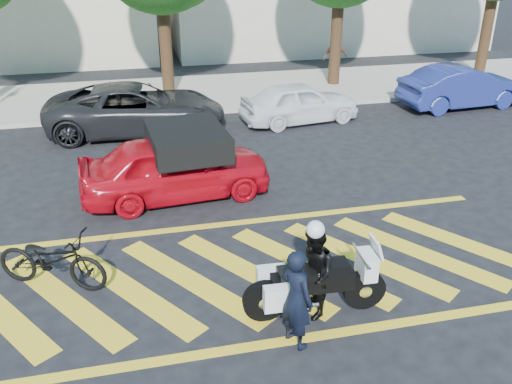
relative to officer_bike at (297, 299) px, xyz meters
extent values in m
plane|color=black|center=(-0.74, 1.95, -0.81)|extent=(90.00, 90.00, 0.00)
cube|color=#9E998E|center=(-0.74, 13.95, -0.74)|extent=(60.00, 5.00, 0.15)
cube|color=yellow|center=(-3.54, 1.95, -0.81)|extent=(2.43, 3.21, 0.01)
cube|color=yellow|center=(-2.44, 1.95, -0.81)|extent=(2.43, 3.21, 0.01)
cube|color=yellow|center=(-1.34, 1.95, -0.81)|extent=(2.43, 3.21, 0.01)
cube|color=yellow|center=(-0.24, 1.95, -0.81)|extent=(2.43, 3.21, 0.01)
cube|color=yellow|center=(0.86, 1.95, -0.81)|extent=(2.43, 3.21, 0.01)
cube|color=yellow|center=(1.96, 1.95, -0.81)|extent=(2.43, 3.21, 0.01)
cube|color=yellow|center=(3.06, 1.95, -0.81)|extent=(2.43, 3.21, 0.01)
cube|color=yellow|center=(4.16, 1.95, -0.81)|extent=(2.43, 3.21, 0.01)
cube|color=yellow|center=(-0.74, 0.05, -0.81)|extent=(12.00, 0.20, 0.01)
cube|color=yellow|center=(-0.74, 3.85, -0.81)|extent=(12.00, 0.20, 0.01)
cylinder|color=black|center=(-0.74, 13.95, 1.19)|extent=(0.44, 0.44, 4.00)
cylinder|color=black|center=(5.76, 13.95, 1.19)|extent=(0.44, 0.44, 4.00)
cylinder|color=black|center=(12.26, 13.95, 1.19)|extent=(0.44, 0.44, 4.00)
imported|color=black|center=(0.00, 0.00, 0.00)|extent=(0.61, 0.70, 1.63)
imported|color=black|center=(-3.68, 2.36, -0.28)|extent=(2.13, 1.49, 1.06)
cylinder|color=black|center=(-0.32, 0.64, -0.46)|extent=(0.71, 0.18, 0.70)
cylinder|color=silver|center=(-0.32, 0.64, -0.46)|extent=(0.22, 0.18, 0.21)
cylinder|color=black|center=(1.34, 0.58, -0.46)|extent=(0.71, 0.18, 0.70)
cylinder|color=silver|center=(1.34, 0.58, -0.46)|extent=(0.22, 0.18, 0.21)
cube|color=black|center=(0.46, 0.61, -0.20)|extent=(1.34, 0.33, 0.32)
cube|color=black|center=(0.78, 0.60, 0.02)|extent=(0.49, 0.34, 0.23)
cube|color=black|center=(0.19, 0.62, 0.00)|extent=(0.60, 0.39, 0.13)
cube|color=silver|center=(1.34, 0.58, 0.02)|extent=(0.25, 0.46, 0.43)
cube|color=silver|center=(-0.14, 0.91, -0.23)|extent=(0.49, 0.21, 0.41)
cube|color=silver|center=(-0.16, 0.36, -0.23)|extent=(0.49, 0.21, 0.41)
imported|color=black|center=(0.46, 0.61, -0.02)|extent=(0.63, 0.79, 1.58)
imported|color=#BC0816|center=(-1.25, 5.45, -0.08)|extent=(4.47, 2.13, 1.48)
imported|color=black|center=(-2.00, 10.25, -0.07)|extent=(5.52, 2.85, 1.49)
imported|color=white|center=(3.15, 10.05, -0.16)|extent=(4.00, 2.05, 1.30)
imported|color=navy|center=(9.16, 10.37, -0.09)|extent=(4.51, 1.86, 1.45)
imported|color=#9C5347|center=(6.00, 14.56, 0.21)|extent=(1.06, 0.50, 1.76)
camera|label=1|loc=(-2.01, -6.11, 4.83)|focal=38.00mm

